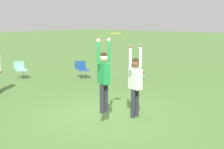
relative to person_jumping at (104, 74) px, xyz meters
name	(u,v)px	position (x,y,z in m)	size (l,w,h in m)	color
ground_plane	(107,117)	(0.48, 0.33, -1.40)	(120.00, 120.00, 0.00)	#56843D
person_jumping	(104,74)	(0.00, 0.00, 0.00)	(0.52, 0.41, 2.04)	#2D2D38
person_defending	(135,79)	(1.02, -0.31, -0.25)	(0.59, 0.48, 2.16)	#2D2D38
frisbee	(116,34)	(0.39, -0.10, 1.08)	(0.27, 0.27, 0.05)	yellow
camping_chair_0	(21,68)	(2.27, 7.53, -0.88)	(0.70, 0.78, 0.86)	gray
camping_chair_2	(136,71)	(5.58, 3.03, -0.92)	(0.62, 0.66, 0.82)	gray
camping_chair_3	(82,68)	(4.33, 5.36, -0.89)	(0.76, 0.84, 0.86)	gray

